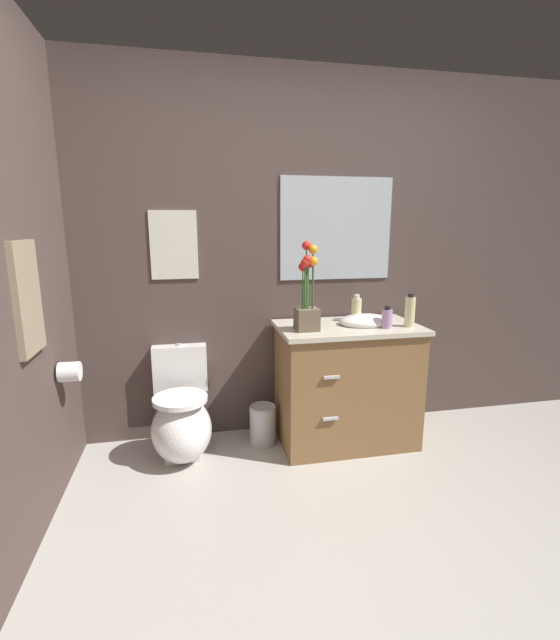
# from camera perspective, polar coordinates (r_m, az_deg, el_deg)

# --- Properties ---
(ground_plane) EXTENTS (9.92, 9.92, 0.00)m
(ground_plane) POSITION_cam_1_polar(r_m,az_deg,el_deg) (2.11, 14.99, -32.64)
(ground_plane) COLOR #B2ADA3
(wall_back) EXTENTS (4.63, 0.05, 2.50)m
(wall_back) POSITION_cam_1_polar(r_m,az_deg,el_deg) (3.13, 5.80, 8.14)
(wall_back) COLOR #4C3D38
(wall_back) RESTS_ON ground_plane
(toilet) EXTENTS (0.38, 0.59, 0.69)m
(toilet) POSITION_cam_1_polar(r_m,az_deg,el_deg) (2.95, -12.77, -12.66)
(toilet) COLOR white
(toilet) RESTS_ON ground_plane
(vanity_cabinet) EXTENTS (0.94, 0.56, 1.01)m
(vanity_cabinet) POSITION_cam_1_polar(r_m,az_deg,el_deg) (3.03, 8.74, -8.08)
(vanity_cabinet) COLOR brown
(vanity_cabinet) RESTS_ON ground_plane
(flower_vase) EXTENTS (0.14, 0.14, 0.56)m
(flower_vase) POSITION_cam_1_polar(r_m,az_deg,el_deg) (2.72, 3.58, 2.81)
(flower_vase) COLOR brown
(flower_vase) RESTS_ON vanity_cabinet
(soap_bottle) EXTENTS (0.07, 0.07, 0.22)m
(soap_bottle) POSITION_cam_1_polar(r_m,az_deg,el_deg) (2.95, 16.65, 1.09)
(soap_bottle) COLOR beige
(soap_bottle) RESTS_ON vanity_cabinet
(lotion_bottle) EXTENTS (0.07, 0.07, 0.18)m
(lotion_bottle) POSITION_cam_1_polar(r_m,az_deg,el_deg) (3.02, 9.97, 1.38)
(lotion_bottle) COLOR beige
(lotion_bottle) RESTS_ON vanity_cabinet
(hand_wash_bottle) EXTENTS (0.07, 0.07, 0.14)m
(hand_wash_bottle) POSITION_cam_1_polar(r_m,az_deg,el_deg) (2.87, 13.84, 0.22)
(hand_wash_bottle) COLOR #B28CBF
(hand_wash_bottle) RESTS_ON vanity_cabinet
(trash_bin) EXTENTS (0.18, 0.18, 0.27)m
(trash_bin) POSITION_cam_1_polar(r_m,az_deg,el_deg) (3.07, -2.26, -13.50)
(trash_bin) COLOR #B7B7BC
(trash_bin) RESTS_ON ground_plane
(wall_poster) EXTENTS (0.30, 0.01, 0.44)m
(wall_poster) POSITION_cam_1_polar(r_m,az_deg,el_deg) (2.95, -13.73, 9.51)
(wall_poster) COLOR silver
(wall_mirror) EXTENTS (0.80, 0.01, 0.70)m
(wall_mirror) POSITION_cam_1_polar(r_m,az_deg,el_deg) (3.12, 7.40, 11.76)
(wall_mirror) COLOR #B2BCC6
(hanging_towel) EXTENTS (0.03, 0.28, 0.52)m
(hanging_towel) POSITION_cam_1_polar(r_m,az_deg,el_deg) (2.30, -30.21, 2.50)
(hanging_towel) COLOR gray
(toilet_paper_roll) EXTENTS (0.11, 0.11, 0.11)m
(toilet_paper_roll) POSITION_cam_1_polar(r_m,az_deg,el_deg) (2.70, -25.85, -6.12)
(toilet_paper_roll) COLOR white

